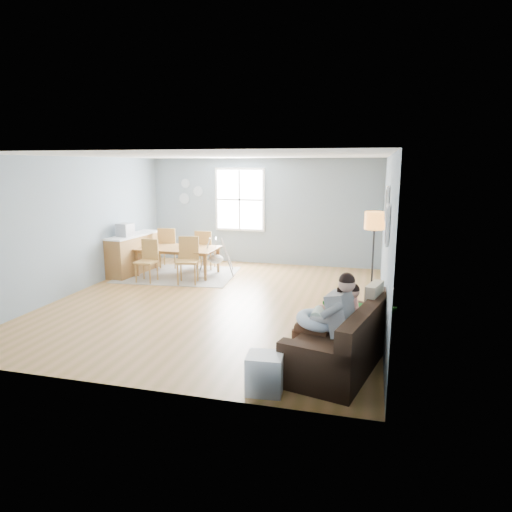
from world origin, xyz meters
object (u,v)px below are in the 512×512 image
(storage_cube, at_px, (264,373))
(floor_lamp, at_px, (374,229))
(father, at_px, (329,318))
(chair_ne, at_px, (205,247))
(sofa, at_px, (345,343))
(chair_nw, at_px, (168,245))
(toddler, at_px, (345,307))
(baby_swing, at_px, (216,258))
(monitor, at_px, (125,230))
(chair_se, at_px, (188,257))
(chair_sw, at_px, (148,258))
(dining_table, at_px, (178,261))
(counter, at_px, (134,253))

(storage_cube, bearing_deg, floor_lamp, 72.16)
(father, bearing_deg, chair_ne, 125.68)
(sofa, relative_size, chair_nw, 2.15)
(toddler, xyz_separation_m, baby_swing, (-3.25, 4.04, -0.32))
(sofa, bearing_deg, chair_ne, 128.65)
(toddler, distance_m, storage_cube, 1.52)
(monitor, bearing_deg, chair_se, -7.83)
(chair_se, bearing_deg, chair_sw, -174.04)
(chair_ne, bearing_deg, toddler, -50.25)
(floor_lamp, bearing_deg, baby_swing, 154.30)
(storage_cube, height_order, chair_se, chair_se)
(floor_lamp, distance_m, dining_table, 4.75)
(sofa, relative_size, storage_cube, 4.87)
(chair_ne, height_order, monitor, monitor)
(baby_swing, bearing_deg, toddler, -51.18)
(toddler, height_order, chair_sw, toddler)
(chair_se, distance_m, baby_swing, 0.97)
(dining_table, distance_m, monitor, 1.40)
(floor_lamp, height_order, monitor, floor_lamp)
(chair_se, relative_size, chair_nw, 0.99)
(sofa, bearing_deg, dining_table, 136.16)
(toddler, relative_size, monitor, 2.24)
(dining_table, distance_m, chair_se, 0.83)
(storage_cube, height_order, chair_nw, chair_nw)
(toddler, height_order, monitor, monitor)
(toddler, xyz_separation_m, chair_sw, (-4.48, 3.05, -0.17))
(dining_table, bearing_deg, counter, -176.89)
(sofa, distance_m, father, 0.51)
(father, height_order, chair_ne, father)
(floor_lamp, relative_size, chair_sw, 1.88)
(chair_ne, distance_m, counter, 1.68)
(floor_lamp, xyz_separation_m, chair_ne, (-3.99, 2.10, -0.89))
(storage_cube, relative_size, counter, 0.27)
(dining_table, bearing_deg, chair_nw, 131.61)
(storage_cube, distance_m, counter, 6.55)
(baby_swing, bearing_deg, chair_sw, -141.22)
(chair_se, distance_m, chair_ne, 1.28)
(floor_lamp, xyz_separation_m, chair_sw, (-4.80, 0.73, -0.91))
(sofa, xyz_separation_m, chair_nw, (-4.63, 4.54, 0.30))
(sofa, height_order, baby_swing, baby_swing)
(chair_nw, xyz_separation_m, baby_swing, (1.35, -0.29, -0.21))
(counter, bearing_deg, floor_lamp, -13.90)
(chair_sw, height_order, baby_swing, chair_sw)
(sofa, height_order, dining_table, sofa)
(father, xyz_separation_m, baby_swing, (-3.08, 4.50, -0.31))
(toddler, height_order, storage_cube, toddler)
(father, height_order, chair_sw, father)
(counter, bearing_deg, dining_table, 2.83)
(monitor, bearing_deg, chair_ne, 34.66)
(father, bearing_deg, chair_nw, 132.78)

